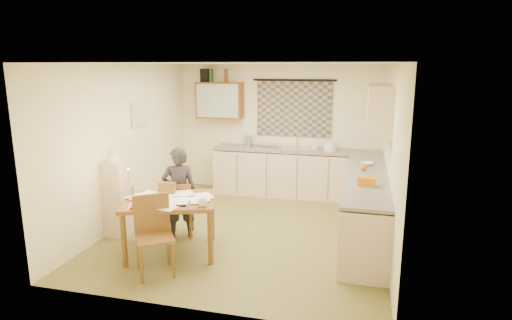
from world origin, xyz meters
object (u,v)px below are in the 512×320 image
(dining_table, at_px, (171,226))
(chair_far, at_px, (180,219))
(counter_back, at_px, (299,173))
(shelf_stand, at_px, (117,198))
(stove, at_px, (365,231))
(counter_right, at_px, (365,208))
(person, at_px, (179,193))

(dining_table, relative_size, chair_far, 1.70)
(counter_back, bearing_deg, chair_far, -120.34)
(counter_back, height_order, shelf_stand, shelf_stand)
(stove, distance_m, dining_table, 2.52)
(counter_right, height_order, shelf_stand, shelf_stand)
(counter_right, distance_m, dining_table, 2.77)
(shelf_stand, bearing_deg, stove, -1.87)
(counter_back, bearing_deg, counter_right, -55.61)
(dining_table, bearing_deg, stove, -12.40)
(shelf_stand, bearing_deg, person, 10.19)
(chair_far, height_order, person, person)
(chair_far, distance_m, shelf_stand, 0.98)
(counter_back, height_order, chair_far, counter_back)
(counter_right, distance_m, person, 2.70)
(stove, relative_size, chair_far, 1.10)
(stove, bearing_deg, chair_far, 173.11)
(counter_right, bearing_deg, shelf_stand, -167.17)
(counter_right, relative_size, dining_table, 2.09)
(stove, xyz_separation_m, shelf_stand, (-3.54, 0.12, 0.11))
(dining_table, distance_m, chair_far, 0.61)
(stove, height_order, shelf_stand, shelf_stand)
(dining_table, bearing_deg, chair_far, 84.06)
(dining_table, height_order, person, person)
(stove, bearing_deg, counter_right, 90.00)
(counter_back, distance_m, stove, 2.98)
(shelf_stand, bearing_deg, dining_table, -19.97)
(counter_back, relative_size, counter_right, 1.12)
(counter_back, height_order, person, person)
(person, height_order, shelf_stand, person)
(chair_far, bearing_deg, counter_back, -137.40)
(counter_back, height_order, dining_table, counter_back)
(dining_table, bearing_deg, counter_back, 48.46)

